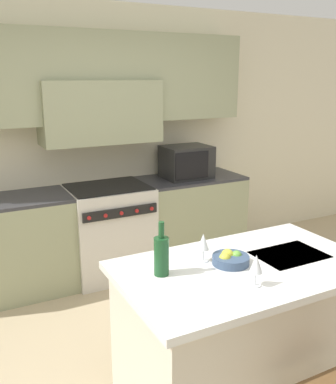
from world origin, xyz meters
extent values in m
plane|color=tan|center=(0.00, 0.00, 0.00)|extent=(10.00, 10.00, 0.00)
cube|color=beige|center=(0.00, 2.25, 1.35)|extent=(10.00, 0.06, 2.70)
cube|color=gray|center=(0.00, 2.05, 1.98)|extent=(3.05, 0.34, 0.85)
cube|color=gray|center=(0.00, 2.02, 1.65)|extent=(1.17, 0.40, 0.60)
cube|color=gray|center=(-0.96, 1.91, 0.45)|extent=(1.13, 0.62, 0.89)
cube|color=#333338|center=(-0.96, 1.91, 0.91)|extent=(1.13, 0.62, 0.03)
cube|color=gray|center=(0.96, 1.91, 0.45)|extent=(1.13, 0.62, 0.89)
cube|color=#333338|center=(0.96, 1.91, 0.91)|extent=(1.13, 0.62, 0.03)
cube|color=beige|center=(0.00, 1.89, 0.46)|extent=(0.80, 0.66, 0.92)
cube|color=black|center=(0.00, 1.89, 0.93)|extent=(0.76, 0.61, 0.01)
cube|color=black|center=(0.00, 1.55, 0.76)|extent=(0.73, 0.02, 0.09)
cylinder|color=#B21E1E|center=(-0.31, 1.54, 0.76)|extent=(0.04, 0.02, 0.04)
cylinder|color=#B21E1E|center=(-0.16, 1.54, 0.76)|extent=(0.04, 0.02, 0.04)
cylinder|color=#B21E1E|center=(0.00, 1.54, 0.76)|extent=(0.04, 0.02, 0.04)
cylinder|color=#B21E1E|center=(0.16, 1.54, 0.76)|extent=(0.04, 0.02, 0.04)
cylinder|color=#B21E1E|center=(0.31, 1.54, 0.76)|extent=(0.04, 0.02, 0.04)
cube|color=black|center=(0.91, 1.91, 1.09)|extent=(0.50, 0.39, 0.35)
cube|color=black|center=(0.86, 1.71, 1.09)|extent=(0.39, 0.01, 0.28)
cube|color=beige|center=(0.14, -0.15, 0.43)|extent=(1.43, 0.83, 0.85)
cube|color=white|center=(0.14, -0.15, 0.87)|extent=(1.53, 0.91, 0.04)
cube|color=#2D2D30|center=(0.48, -0.15, 0.89)|extent=(0.44, 0.32, 0.01)
cylinder|color=#B2B2B7|center=(0.48, 0.04, 0.89)|extent=(0.02, 0.02, 0.00)
cylinder|color=#194723|center=(-0.36, -0.03, 1.01)|extent=(0.09, 0.09, 0.22)
cylinder|color=#194723|center=(-0.36, -0.03, 1.17)|extent=(0.03, 0.03, 0.09)
cylinder|color=white|center=(0.02, -0.38, 0.90)|extent=(0.06, 0.06, 0.01)
cylinder|color=white|center=(0.02, -0.38, 0.94)|extent=(0.01, 0.01, 0.07)
cone|color=white|center=(0.02, -0.38, 1.02)|extent=(0.07, 0.07, 0.10)
cylinder|color=white|center=(-0.06, 0.01, 0.90)|extent=(0.06, 0.06, 0.01)
cylinder|color=white|center=(-0.06, 0.01, 0.94)|extent=(0.01, 0.01, 0.07)
cone|color=white|center=(-0.06, 0.01, 1.02)|extent=(0.07, 0.07, 0.10)
cylinder|color=#384C6B|center=(0.07, -0.10, 0.92)|extent=(0.22, 0.22, 0.05)
sphere|color=gold|center=(0.03, -0.10, 0.94)|extent=(0.07, 0.07, 0.07)
sphere|color=#66A83D|center=(0.11, -0.10, 0.94)|extent=(0.06, 0.06, 0.06)
sphere|color=gold|center=(0.07, -0.06, 0.94)|extent=(0.08, 0.08, 0.08)
camera|label=1|loc=(-1.35, -2.02, 1.98)|focal=40.00mm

